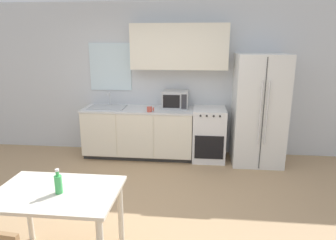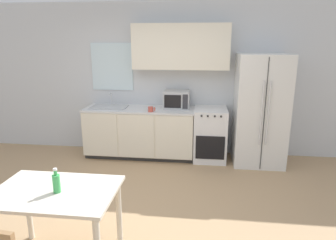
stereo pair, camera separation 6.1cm
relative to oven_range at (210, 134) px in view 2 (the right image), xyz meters
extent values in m
plane|color=tan|center=(-0.94, -1.91, -0.45)|extent=(12.00, 12.00, 0.00)
cube|color=silver|center=(-0.94, 0.35, 0.90)|extent=(12.00, 0.06, 2.70)
cube|color=silver|center=(-1.80, 0.31, 1.12)|extent=(0.76, 0.04, 0.84)
cube|color=silver|center=(-0.54, 0.16, 1.48)|extent=(1.64, 0.32, 0.76)
cube|color=#333333|center=(-1.25, 0.03, -0.41)|extent=(1.92, 0.58, 0.08)
cube|color=silver|center=(-1.25, 0.00, 0.01)|extent=(1.92, 0.64, 0.78)
cube|color=silver|center=(-1.89, -0.32, 0.01)|extent=(0.62, 0.01, 0.76)
cube|color=silver|center=(-1.25, -0.32, 0.01)|extent=(0.62, 0.01, 0.76)
cube|color=silver|center=(-0.61, -0.32, 0.01)|extent=(0.62, 0.01, 0.76)
cube|color=silver|center=(-1.25, 0.00, 0.42)|extent=(1.94, 0.66, 0.03)
cube|color=white|center=(0.00, 0.00, 0.00)|extent=(0.56, 0.63, 0.91)
cube|color=black|center=(0.00, -0.32, -0.14)|extent=(0.48, 0.01, 0.40)
cylinder|color=#262626|center=(-0.16, -0.33, 0.41)|extent=(0.03, 0.02, 0.03)
cylinder|color=#262626|center=(-0.06, -0.33, 0.41)|extent=(0.03, 0.02, 0.03)
cylinder|color=#262626|center=(0.06, -0.33, 0.41)|extent=(0.03, 0.02, 0.03)
cylinder|color=#262626|center=(0.16, -0.33, 0.41)|extent=(0.03, 0.02, 0.03)
cube|color=silver|center=(0.81, -0.05, 0.46)|extent=(0.82, 0.74, 1.84)
cube|color=#3F3F3F|center=(0.81, -0.42, 0.46)|extent=(0.01, 0.01, 1.78)
cylinder|color=silver|center=(0.76, -0.45, 0.50)|extent=(0.02, 0.02, 1.01)
cylinder|color=silver|center=(0.86, -0.45, 0.50)|extent=(0.02, 0.02, 1.01)
cube|color=#B7BABC|center=(-1.80, 0.00, 0.44)|extent=(0.63, 0.42, 0.02)
cylinder|color=silver|center=(-1.80, 0.17, 0.56)|extent=(0.02, 0.02, 0.22)
cylinder|color=silver|center=(-1.80, 0.10, 0.66)|extent=(0.02, 0.14, 0.02)
cube|color=#B7BABC|center=(-0.60, 0.10, 0.58)|extent=(0.45, 0.37, 0.31)
cube|color=black|center=(-0.65, -0.09, 0.58)|extent=(0.29, 0.01, 0.22)
cube|color=#2D2D33|center=(-0.44, -0.09, 0.58)|extent=(0.09, 0.01, 0.25)
cylinder|color=#BF4C3F|center=(-1.01, -0.23, 0.47)|extent=(0.09, 0.09, 0.09)
torus|color=#BF4C3F|center=(-0.94, -0.23, 0.48)|extent=(0.02, 0.07, 0.07)
cube|color=beige|center=(-1.43, -2.78, 0.29)|extent=(1.09, 0.73, 0.03)
cylinder|color=beige|center=(-1.91, -2.47, -0.09)|extent=(0.06, 0.06, 0.73)
cylinder|color=beige|center=(-0.94, -2.47, -0.09)|extent=(0.06, 0.06, 0.73)
cylinder|color=#3FB259|center=(-1.38, -2.80, 0.38)|extent=(0.07, 0.07, 0.16)
cylinder|color=#3FB259|center=(-1.38, -2.80, 0.49)|extent=(0.03, 0.03, 0.04)
cylinder|color=white|center=(-1.38, -2.80, 0.52)|extent=(0.03, 0.03, 0.02)
camera|label=1|loc=(-0.20, -5.05, 1.59)|focal=32.00mm
camera|label=2|loc=(-0.14, -5.04, 1.59)|focal=32.00mm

